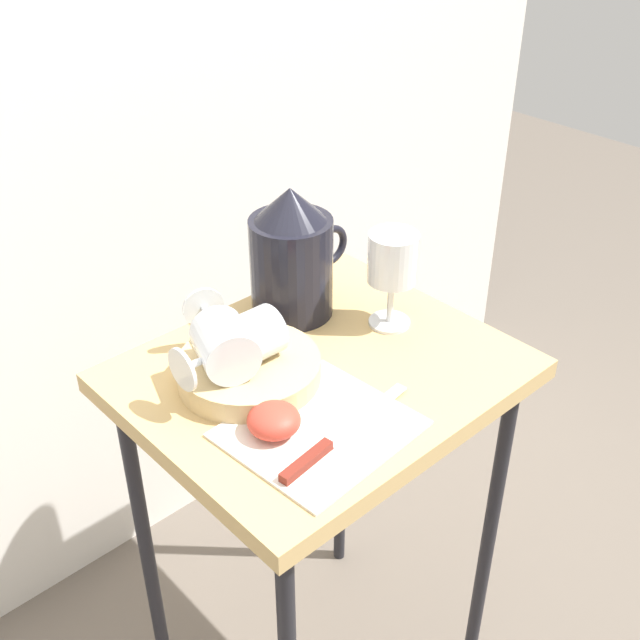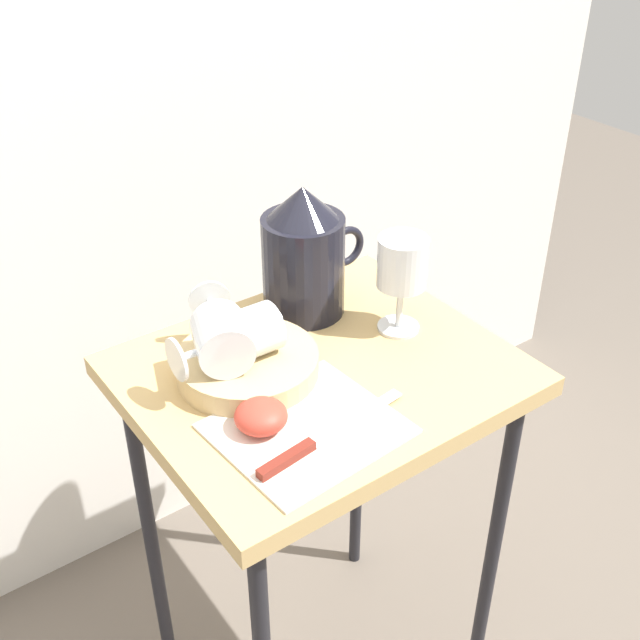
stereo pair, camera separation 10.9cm
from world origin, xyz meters
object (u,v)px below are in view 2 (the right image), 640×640
(pitcher, at_px, (304,262))
(wine_glass_upright, at_px, (402,268))
(wine_glass_tipped_far, at_px, (222,337))
(knife, at_px, (312,444))
(table, at_px, (320,413))
(wine_glass_tipped_near, at_px, (243,335))
(apple_half_left, at_px, (261,416))
(basket_tray, at_px, (248,365))

(pitcher, xyz_separation_m, wine_glass_upright, (0.08, -0.13, 0.02))
(wine_glass_tipped_far, distance_m, knife, 0.20)
(pitcher, xyz_separation_m, knife, (-0.18, -0.27, -0.08))
(table, distance_m, wine_glass_tipped_near, 0.19)
(table, height_order, apple_half_left, apple_half_left)
(pitcher, height_order, wine_glass_upright, pitcher)
(basket_tray, distance_m, wine_glass_tipped_near, 0.05)
(wine_glass_tipped_far, height_order, knife, wine_glass_tipped_far)
(table, xyz_separation_m, basket_tray, (-0.09, 0.04, 0.10))
(table, xyz_separation_m, knife, (-0.11, -0.13, 0.09))
(pitcher, relative_size, apple_half_left, 3.06)
(wine_glass_tipped_near, relative_size, wine_glass_tipped_far, 0.93)
(table, bearing_deg, knife, -129.14)
(table, distance_m, apple_half_left, 0.19)
(table, bearing_deg, wine_glass_upright, 4.00)
(pitcher, relative_size, wine_glass_tipped_far, 1.30)
(wine_glass_tipped_near, bearing_deg, knife, -93.72)
(wine_glass_tipped_near, xyz_separation_m, apple_half_left, (-0.04, -0.11, -0.05))
(apple_half_left, bearing_deg, wine_glass_tipped_far, 83.02)
(table, xyz_separation_m, wine_glass_tipped_far, (-0.13, 0.05, 0.16))
(wine_glass_upright, xyz_separation_m, knife, (-0.26, -0.14, -0.10))
(knife, bearing_deg, wine_glass_tipped_far, 95.14)
(basket_tray, xyz_separation_m, pitcher, (0.16, 0.09, 0.07))
(basket_tray, relative_size, wine_glass_tipped_near, 1.32)
(table, xyz_separation_m, apple_half_left, (-0.14, -0.07, 0.11))
(basket_tray, bearing_deg, wine_glass_tipped_far, 166.81)
(basket_tray, xyz_separation_m, apple_half_left, (-0.05, -0.11, 0.01))
(apple_half_left, bearing_deg, knife, -65.32)
(pitcher, bearing_deg, wine_glass_tipped_near, -150.13)
(wine_glass_tipped_far, bearing_deg, basket_tray, -13.19)
(wine_glass_tipped_far, bearing_deg, apple_half_left, -96.98)
(pitcher, distance_m, knife, 0.33)
(apple_half_left, distance_m, knife, 0.08)
(wine_glass_tipped_near, bearing_deg, pitcher, 29.87)
(wine_glass_tipped_near, bearing_deg, apple_half_left, -111.35)
(wine_glass_upright, distance_m, apple_half_left, 0.32)
(table, distance_m, wine_glass_upright, 0.24)
(pitcher, relative_size, knife, 0.87)
(wine_glass_upright, distance_m, knife, 0.32)
(table, bearing_deg, wine_glass_tipped_far, 157.51)
(pitcher, bearing_deg, table, -116.74)
(wine_glass_tipped_near, bearing_deg, table, -23.86)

